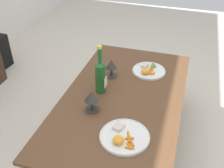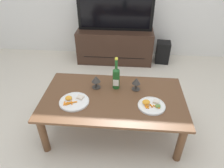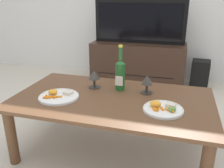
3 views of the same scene
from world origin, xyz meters
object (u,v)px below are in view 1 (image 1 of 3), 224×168
object	(u,v)px
wine_bottle	(100,75)
dinner_plate_right	(149,70)
goblet_right	(111,65)
dining_table	(123,104)
goblet_left	(92,98)
dinner_plate_left	(124,136)

from	to	relation	value
wine_bottle	dinner_plate_right	world-z (taller)	wine_bottle
wine_bottle	goblet_right	xyz separation A→B (m)	(0.20, -0.01, -0.04)
dining_table	goblet_left	world-z (taller)	goblet_left
dining_table	dinner_plate_left	size ratio (longest dim) A/B	4.92
goblet_left	dinner_plate_right	size ratio (longest dim) A/B	0.54
wine_bottle	dinner_plate_right	xyz separation A→B (m)	(0.34, -0.26, -0.11)
dining_table	goblet_left	size ratio (longest dim) A/B	10.06
dining_table	goblet_left	xyz separation A→B (m)	(-0.19, 0.15, 0.16)
goblet_left	goblet_right	size ratio (longest dim) A/B	1.00
dining_table	goblet_left	bearing A→B (deg)	141.66
dining_table	goblet_right	world-z (taller)	goblet_right
dining_table	goblet_right	bearing A→B (deg)	34.05
wine_bottle	dinner_plate_right	size ratio (longest dim) A/B	1.36
dining_table	dinner_plate_right	world-z (taller)	dinner_plate_right
dining_table	wine_bottle	world-z (taller)	wine_bottle
wine_bottle	dinner_plate_left	size ratio (longest dim) A/B	1.22
goblet_left	dinner_plate_right	distance (m)	0.60
dinner_plate_right	dining_table	bearing A→B (deg)	163.70
dining_table	wine_bottle	size ratio (longest dim) A/B	4.03
dinner_plate_left	dinner_plate_right	world-z (taller)	dinner_plate_right
goblet_right	dinner_plate_right	distance (m)	0.30
goblet_left	dinner_plate_right	world-z (taller)	goblet_left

